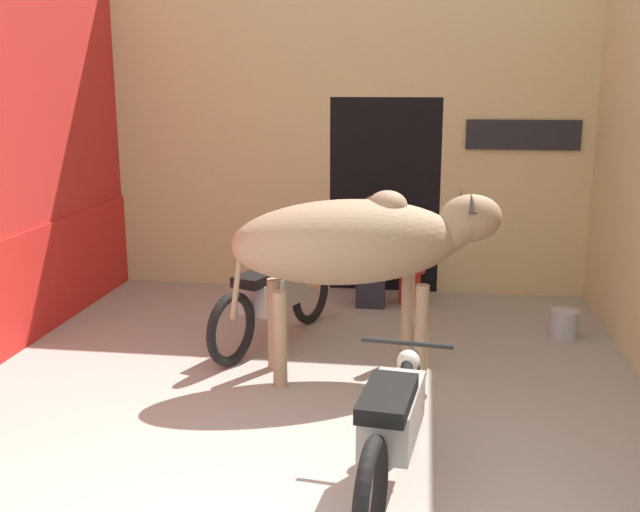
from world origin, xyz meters
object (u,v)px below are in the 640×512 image
at_px(bucket, 564,324).
at_px(shopkeeper_seated, 372,249).
at_px(cow, 359,242).
at_px(motorcycle_far, 274,297).
at_px(plastic_stool, 410,285).
at_px(motorcycle_near, 393,423).

bearing_deg(bucket, shopkeeper_seated, 156.34).
relative_size(cow, shopkeeper_seated, 1.93).
distance_m(motorcycle_far, plastic_stool, 1.84).
distance_m(cow, bucket, 2.34).
xyz_separation_m(cow, plastic_stool, (0.37, 1.98, -0.87)).
bearing_deg(shopkeeper_seated, bucket, -23.66).
height_order(cow, motorcycle_far, cow).
bearing_deg(motorcycle_far, bucket, 10.90).
bearing_deg(motorcycle_near, cow, 101.18).
height_order(shopkeeper_seated, bucket, shopkeeper_seated).
bearing_deg(motorcycle_near, motorcycle_far, 116.01).
relative_size(motorcycle_near, motorcycle_far, 1.05).
distance_m(motorcycle_near, plastic_stool, 3.81).
bearing_deg(plastic_stool, bucket, -30.93).
xyz_separation_m(cow, shopkeeper_seated, (-0.03, 1.92, -0.48)).
relative_size(motorcycle_far, bucket, 7.02).
relative_size(cow, bucket, 8.66).
bearing_deg(plastic_stool, motorcycle_near, -90.17).
bearing_deg(plastic_stool, cow, -100.65).
bearing_deg(motorcycle_near, shopkeeper_seated, 96.01).
height_order(motorcycle_near, shopkeeper_seated, shopkeeper_seated).
xyz_separation_m(motorcycle_far, bucket, (2.65, 0.51, -0.30)).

